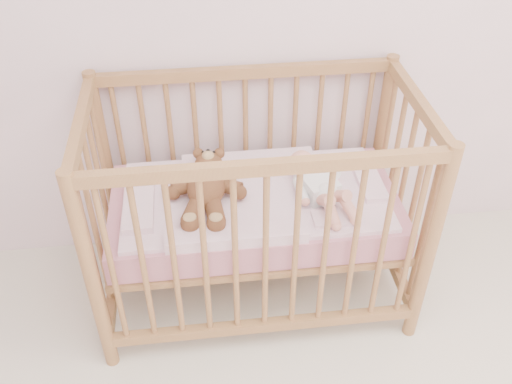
{
  "coord_description": "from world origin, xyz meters",
  "views": [
    {
      "loc": [
        -0.5,
        -0.27,
        2.07
      ],
      "look_at": [
        -0.28,
        1.55,
        0.62
      ],
      "focal_mm": 40.0,
      "sensor_mm": 36.0,
      "label": 1
    }
  ],
  "objects": [
    {
      "name": "crib",
      "position": [
        -0.28,
        1.6,
        0.5
      ],
      "size": [
        1.36,
        0.76,
        1.0
      ],
      "primitive_type": null,
      "color": "olive",
      "rests_on": "floor"
    },
    {
      "name": "baby",
      "position": [
        -0.02,
        1.58,
        0.64
      ],
      "size": [
        0.37,
        0.55,
        0.12
      ],
      "primitive_type": null,
      "rotation": [
        0.0,
        0.0,
        0.27
      ],
      "color": "white",
      "rests_on": "blanket"
    },
    {
      "name": "teddy_bear",
      "position": [
        -0.48,
        1.58,
        0.65
      ],
      "size": [
        0.4,
        0.53,
        0.14
      ],
      "primitive_type": null,
      "rotation": [
        0.0,
        0.0,
        -0.12
      ],
      "color": "brown",
      "rests_on": "blanket"
    },
    {
      "name": "mattress",
      "position": [
        -0.28,
        1.6,
        0.49
      ],
      "size": [
        1.22,
        0.62,
        0.13
      ],
      "primitive_type": "cube",
      "color": "#C97D8B",
      "rests_on": "crib"
    },
    {
      "name": "blanket",
      "position": [
        -0.28,
        1.6,
        0.56
      ],
      "size": [
        1.1,
        0.58,
        0.06
      ],
      "primitive_type": null,
      "color": "#F2A6C2",
      "rests_on": "mattress"
    }
  ]
}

